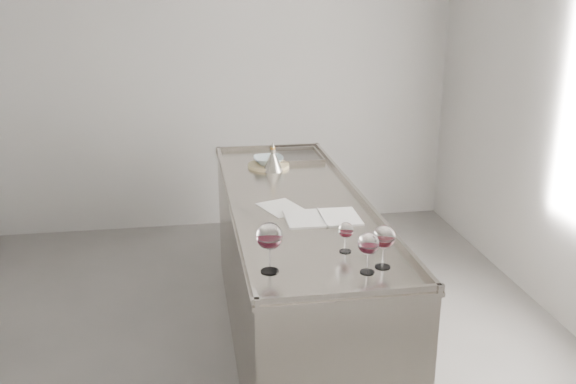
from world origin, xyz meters
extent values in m
cube|color=#A4A19F|center=(0.00, 2.51, 1.40)|extent=(4.50, 0.02, 2.80)
cube|color=#9B948B|center=(0.50, 0.30, 0.46)|extent=(0.75, 2.40, 0.92)
cube|color=#9B948B|center=(0.50, 0.30, 0.93)|extent=(0.77, 2.42, 0.02)
cube|color=#9B948B|center=(0.50, -0.89, 0.96)|extent=(0.77, 0.02, 0.03)
cube|color=#9B948B|center=(0.50, 1.49, 0.96)|extent=(0.77, 0.02, 0.03)
cube|color=#9B948B|center=(0.14, 0.30, 0.96)|extent=(0.02, 2.42, 0.03)
cube|color=#9B948B|center=(0.86, 0.30, 0.96)|extent=(0.02, 2.42, 0.03)
cube|color=#595654|center=(0.68, 1.22, 0.94)|extent=(0.30, 0.38, 0.01)
cylinder|color=white|center=(0.23, -0.60, 0.94)|extent=(0.08, 0.08, 0.00)
cylinder|color=white|center=(0.23, -0.60, 1.00)|extent=(0.01, 0.01, 0.11)
ellipsoid|color=white|center=(0.23, -0.60, 1.10)|extent=(0.11, 0.11, 0.12)
cylinder|color=#3B0814|center=(0.23, -0.60, 1.08)|extent=(0.08, 0.08, 0.03)
cylinder|color=white|center=(0.63, -0.68, 0.94)|extent=(0.06, 0.06, 0.00)
cylinder|color=white|center=(0.63, -0.68, 0.99)|extent=(0.01, 0.01, 0.09)
ellipsoid|color=white|center=(0.63, -0.68, 1.07)|extent=(0.09, 0.09, 0.10)
cylinder|color=#380712|center=(0.63, -0.68, 1.05)|extent=(0.07, 0.07, 0.02)
cylinder|color=white|center=(0.71, -0.63, 0.94)|extent=(0.07, 0.07, 0.00)
cylinder|color=white|center=(0.71, -0.63, 0.99)|extent=(0.01, 0.01, 0.09)
ellipsoid|color=white|center=(0.71, -0.63, 1.08)|extent=(0.10, 0.10, 0.10)
cylinder|color=#33060C|center=(0.71, -0.63, 1.06)|extent=(0.07, 0.07, 0.02)
cylinder|color=white|center=(0.59, -0.45, 0.94)|extent=(0.06, 0.06, 0.00)
cylinder|color=white|center=(0.59, -0.45, 0.98)|extent=(0.01, 0.01, 0.07)
ellipsoid|color=white|center=(0.59, -0.45, 1.04)|extent=(0.07, 0.07, 0.07)
cylinder|color=#3B0810|center=(0.59, -0.45, 1.03)|extent=(0.05, 0.05, 0.02)
cube|color=white|center=(0.48, -0.01, 0.95)|extent=(0.19, 0.27, 0.01)
cube|color=white|center=(0.68, -0.01, 0.95)|extent=(0.19, 0.27, 0.01)
cylinder|color=white|center=(0.58, -0.01, 0.95)|extent=(0.01, 0.27, 0.01)
cube|color=silver|center=(0.40, 0.19, 0.94)|extent=(0.27, 0.32, 0.00)
cylinder|color=#C7B481|center=(0.44, 1.02, 0.95)|extent=(0.35, 0.35, 0.02)
imported|color=#96A8AF|center=(0.44, 1.02, 0.98)|extent=(0.21, 0.21, 0.05)
cone|color=gray|center=(0.45, 0.92, 1.00)|extent=(0.14, 0.14, 0.12)
cylinder|color=gray|center=(0.45, 0.92, 1.07)|extent=(0.03, 0.03, 0.03)
cylinder|color=olive|center=(0.45, 0.92, 1.09)|extent=(0.03, 0.03, 0.01)
cone|color=gray|center=(0.45, 0.92, 1.12)|extent=(0.02, 0.02, 0.04)
camera|label=1|loc=(-0.10, -3.06, 2.11)|focal=40.00mm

